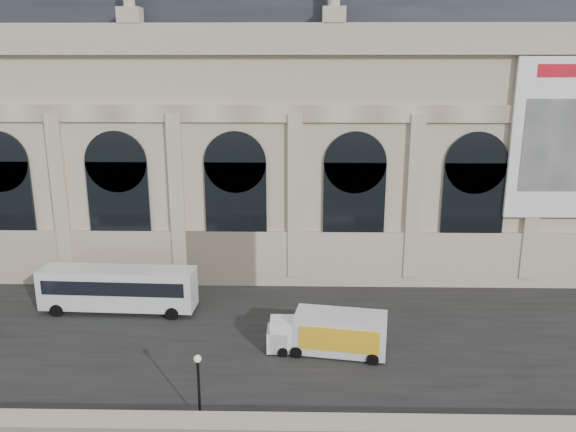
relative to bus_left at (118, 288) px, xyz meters
name	(u,v)px	position (x,y,z in m)	size (l,w,h in m)	color
quay	(287,267)	(12.73, 18.82, -5.00)	(160.00, 70.00, 6.00)	gray
street	(280,325)	(12.73, -2.18, -1.97)	(160.00, 24.00, 0.06)	#2D2D2D
parapet	(271,430)	(12.73, -15.58, -1.38)	(160.00, 1.40, 1.21)	gray
museum	(225,120)	(6.76, 14.68, 11.73)	(69.00, 18.70, 29.10)	beige
bus_left	(118,288)	(0.00, 0.00, 0.00)	(12.19, 3.24, 3.56)	silver
van_c	(301,335)	(14.29, -6.01, -0.85)	(5.03, 2.13, 2.24)	white
box_truck	(334,333)	(16.49, -6.32, -0.53)	(7.49, 3.50, 2.91)	silver
lamp_right	(199,389)	(8.81, -14.11, 0.00)	(0.41, 0.41, 4.02)	black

